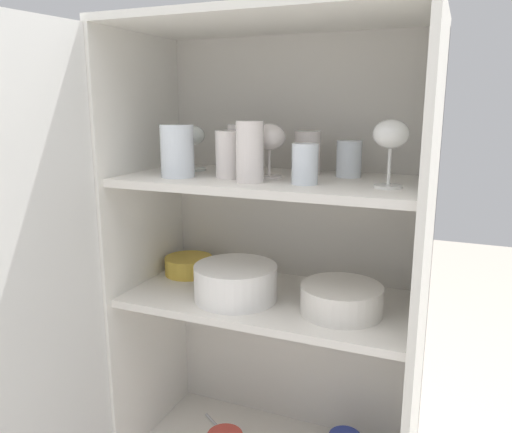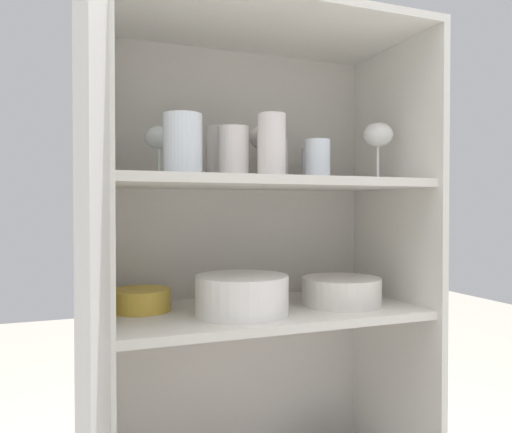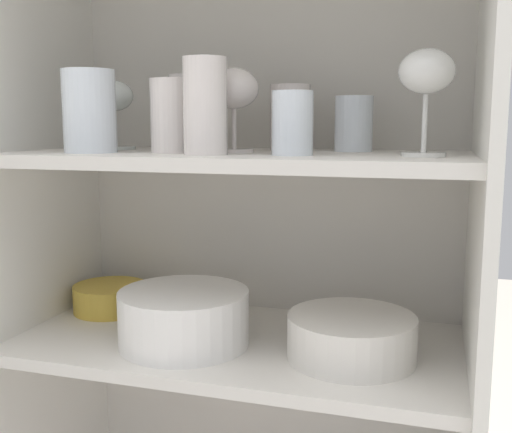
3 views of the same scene
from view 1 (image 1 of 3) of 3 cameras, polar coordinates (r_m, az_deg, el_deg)
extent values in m
cube|color=silver|center=(1.51, 4.16, -8.72)|extent=(0.77, 0.02, 1.47)
cube|color=white|center=(1.51, -12.04, -9.00)|extent=(0.02, 0.40, 1.47)
cube|color=white|center=(1.28, 17.96, -13.60)|extent=(0.02, 0.40, 1.47)
cube|color=white|center=(1.24, 1.76, 21.54)|extent=(0.77, 0.40, 0.02)
cube|color=silver|center=(1.33, 1.56, -9.48)|extent=(0.73, 0.36, 0.02)
cube|color=silver|center=(1.24, 1.64, 4.02)|extent=(0.73, 0.36, 0.02)
cube|color=silver|center=(1.27, -23.64, -14.32)|extent=(0.07, 0.38, 1.47)
cylinder|color=silver|center=(1.31, -1.53, 7.71)|extent=(0.08, 0.08, 0.13)
cylinder|color=silver|center=(1.16, -0.70, 7.39)|extent=(0.06, 0.06, 0.14)
cylinder|color=silver|center=(1.30, 5.88, 7.24)|extent=(0.07, 0.07, 0.11)
cylinder|color=white|center=(1.26, -8.98, 7.41)|extent=(0.08, 0.08, 0.13)
cylinder|color=silver|center=(1.23, -2.97, 7.11)|extent=(0.07, 0.07, 0.12)
cylinder|color=white|center=(1.27, 10.58, 6.50)|extent=(0.06, 0.06, 0.09)
cylinder|color=white|center=(1.14, 5.61, 5.99)|extent=(0.06, 0.06, 0.09)
cylinder|color=white|center=(1.39, -7.18, 5.39)|extent=(0.07, 0.07, 0.01)
cylinder|color=white|center=(1.38, -7.21, 6.79)|extent=(0.01, 0.01, 0.06)
ellipsoid|color=white|center=(1.38, -7.28, 9.19)|extent=(0.07, 0.07, 0.05)
cylinder|color=silver|center=(1.23, 1.72, 4.55)|extent=(0.06, 0.06, 0.01)
cylinder|color=silver|center=(1.23, 1.73, 6.14)|extent=(0.01, 0.01, 0.06)
ellipsoid|color=silver|center=(1.22, 1.75, 9.08)|extent=(0.08, 0.08, 0.06)
cylinder|color=white|center=(1.12, 14.85, 3.34)|extent=(0.06, 0.06, 0.01)
cylinder|color=white|center=(1.12, 14.98, 5.50)|extent=(0.01, 0.01, 0.08)
ellipsoid|color=white|center=(1.11, 15.19, 9.10)|extent=(0.08, 0.08, 0.06)
cylinder|color=white|center=(1.31, -2.33, -9.17)|extent=(0.21, 0.21, 0.01)
cylinder|color=white|center=(1.30, -2.33, -8.81)|extent=(0.21, 0.21, 0.01)
cylinder|color=white|center=(1.30, -2.33, -8.44)|extent=(0.21, 0.21, 0.01)
cylinder|color=white|center=(1.30, -2.34, -8.07)|extent=(0.21, 0.21, 0.01)
cylinder|color=white|center=(1.29, -2.34, -7.69)|extent=(0.21, 0.21, 0.01)
cylinder|color=white|center=(1.29, -2.34, -7.32)|extent=(0.21, 0.21, 0.01)
cylinder|color=white|center=(1.29, -2.35, -6.94)|extent=(0.21, 0.21, 0.01)
cylinder|color=white|center=(1.28, -2.35, -6.56)|extent=(0.21, 0.21, 0.01)
cylinder|color=white|center=(1.28, -2.36, -6.19)|extent=(0.21, 0.21, 0.01)
cylinder|color=white|center=(1.28, -2.36, -5.80)|extent=(0.21, 0.21, 0.01)
cylinder|color=silver|center=(1.23, 9.74, -9.28)|extent=(0.20, 0.20, 0.07)
torus|color=silver|center=(1.22, 9.80, -7.96)|extent=(0.19, 0.19, 0.01)
cylinder|color=gold|center=(1.49, -7.69, -5.55)|extent=(0.14, 0.14, 0.05)
torus|color=gold|center=(1.49, -7.71, -4.76)|extent=(0.14, 0.14, 0.01)
cylinder|color=silver|center=(1.66, -4.42, -22.80)|extent=(0.12, 0.09, 0.01)
camera|label=2|loc=(0.92, -63.17, -10.04)|focal=35.00mm
camera|label=3|loc=(0.29, -5.43, -14.55)|focal=42.00mm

